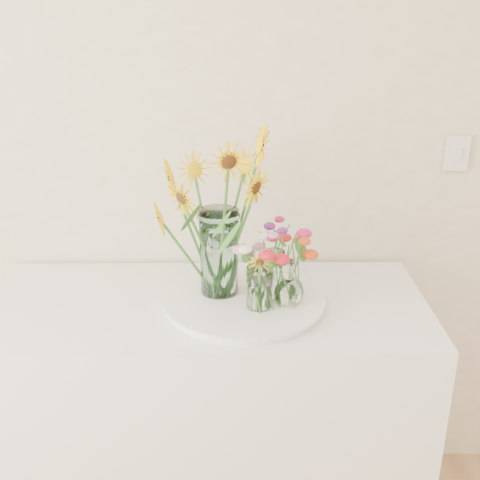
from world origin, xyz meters
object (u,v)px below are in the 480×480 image
(small_vase_a, at_px, (260,288))
(tray, at_px, (244,301))
(small_vase_c, at_px, (274,267))
(counter, at_px, (208,418))
(small_vase_b, at_px, (288,282))
(mason_jar, at_px, (219,252))

(small_vase_a, bearing_deg, tray, 124.58)
(tray, distance_m, small_vase_c, 0.16)
(counter, height_order, small_vase_a, small_vase_a)
(small_vase_b, bearing_deg, small_vase_a, -161.71)
(tray, height_order, small_vase_a, small_vase_a)
(small_vase_a, bearing_deg, counter, 152.78)
(tray, relative_size, small_vase_a, 3.60)
(tray, bearing_deg, mason_jar, 155.33)
(tray, height_order, mason_jar, mason_jar)
(tray, relative_size, mason_jar, 1.75)
(counter, height_order, small_vase_c, small_vase_c)
(small_vase_c, bearing_deg, counter, -160.28)
(mason_jar, xyz_separation_m, small_vase_c, (0.18, 0.07, -0.08))
(small_vase_a, relative_size, small_vase_b, 0.94)
(mason_jar, bearing_deg, small_vase_c, 20.40)
(counter, distance_m, small_vase_b, 0.61)
(tray, distance_m, mason_jar, 0.17)
(small_vase_b, distance_m, small_vase_c, 0.14)
(counter, bearing_deg, mason_jar, 17.11)
(counter, distance_m, small_vase_c, 0.58)
(small_vase_b, relative_size, small_vase_c, 1.25)
(counter, bearing_deg, small_vase_a, -27.22)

